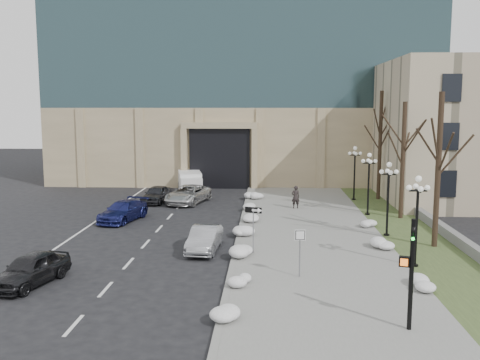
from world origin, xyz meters
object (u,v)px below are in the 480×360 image
object	(u,v)px
box_truck	(190,182)
lamppost_a	(417,209)
car_d	(188,194)
car_b	(205,239)
lamppost_c	(369,175)
keep_sign	(300,243)
lamppost_b	(388,189)
car_a	(30,269)
one_way_sign	(256,216)
car_c	(123,211)
car_e	(157,194)
pedestrian	(296,197)
lamppost_d	(355,166)
traffic_signal	(410,277)

from	to	relation	value
box_truck	lamppost_a	world-z (taller)	lamppost_a
car_d	lamppost_a	distance (m)	22.77
car_b	lamppost_c	distance (m)	15.34
keep_sign	lamppost_a	world-z (taller)	lamppost_a
lamppost_b	car_a	bearing A→B (deg)	-151.47
one_way_sign	lamppost_c	world-z (taller)	lamppost_c
keep_sign	lamppost_b	distance (m)	10.54
lamppost_a	car_b	bearing A→B (deg)	166.52
car_c	car_e	bearing A→B (deg)	97.39
car_d	box_truck	world-z (taller)	box_truck
car_a	car_e	xyz separation A→B (m)	(1.46, 21.21, -0.01)
car_b	box_truck	bearing A→B (deg)	104.55
car_e	keep_sign	world-z (taller)	keep_sign
car_a	lamppost_b	world-z (taller)	lamppost_b
car_a	car_b	size ratio (longest dim) A/B	1.01
car_b	one_way_sign	xyz separation A→B (m)	(2.94, -0.77, 1.52)
keep_sign	lamppost_c	world-z (taller)	lamppost_c
pedestrian	lamppost_d	distance (m)	7.15
car_b	traffic_signal	size ratio (longest dim) A/B	1.02
one_way_sign	lamppost_a	xyz separation A→B (m)	(8.14, -1.89, 0.84)
pedestrian	keep_sign	distance (m)	17.27
keep_sign	lamppost_c	xyz separation A→B (m)	(5.98, 15.09, 1.30)
pedestrian	lamppost_c	world-z (taller)	lamppost_c
one_way_sign	lamppost_b	xyz separation A→B (m)	(8.14, 4.61, 0.84)
one_way_sign	traffic_signal	size ratio (longest dim) A/B	0.64
car_a	car_b	xyz separation A→B (m)	(7.36, 6.18, -0.03)
car_b	lamppost_d	bearing A→B (deg)	60.74
car_a	lamppost_c	size ratio (longest dim) A/B	0.92
car_e	lamppost_a	world-z (taller)	lamppost_a
car_a	keep_sign	size ratio (longest dim) A/B	1.80
car_b	car_a	bearing A→B (deg)	-135.90
lamppost_c	car_a	bearing A→B (deg)	-138.14
box_truck	lamppost_c	size ratio (longest dim) A/B	1.31
one_way_sign	car_b	bearing A→B (deg)	-176.20
pedestrian	keep_sign	world-z (taller)	keep_sign
lamppost_c	pedestrian	bearing A→B (deg)	157.84
box_truck	keep_sign	world-z (taller)	keep_sign
car_e	lamppost_b	size ratio (longest dim) A/B	0.90
traffic_signal	lamppost_b	distance (m)	14.66
lamppost_b	car_e	bearing A→B (deg)	146.61
traffic_signal	keep_sign	bearing A→B (deg)	138.67
car_e	lamppost_c	distance (m)	17.77
one_way_sign	lamppost_d	bearing A→B (deg)	83.61
traffic_signal	box_truck	bearing A→B (deg)	128.63
car_b	car_c	xyz separation A→B (m)	(-6.80, 7.69, 0.01)
car_d	lamppost_a	bearing A→B (deg)	-36.13
traffic_signal	car_a	bearing A→B (deg)	-178.36
box_truck	car_a	bearing A→B (deg)	-108.80
lamppost_b	lamppost_c	world-z (taller)	same
pedestrian	lamppost_d	xyz separation A→B (m)	(5.29, 4.34, 2.05)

